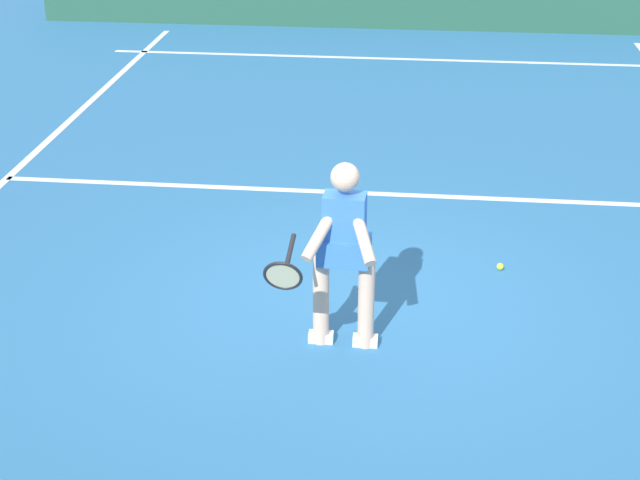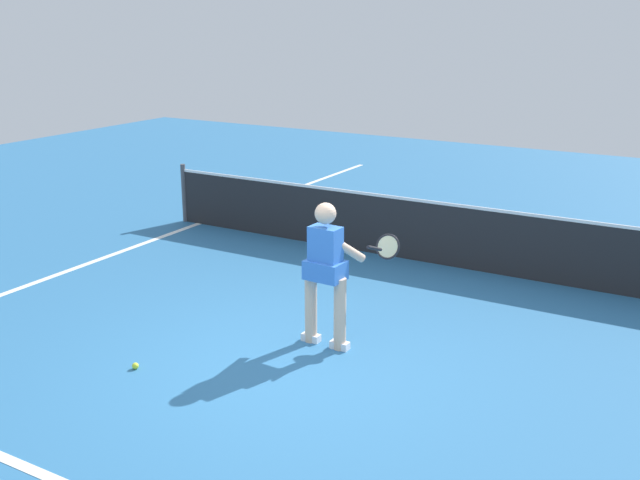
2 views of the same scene
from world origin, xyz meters
name	(u,v)px [view 1 (image 1 of 2)]	position (x,y,z in m)	size (l,w,h in m)	color
ground_plane	(355,305)	(0.00, 0.00, 0.00)	(27.86, 27.86, 0.00)	teal
baseline_marking	(393,59)	(0.00, -8.21, 0.00)	(9.36, 0.10, 0.01)	white
service_line_marking	(372,193)	(0.00, -2.49, 0.00)	(8.36, 0.10, 0.01)	white
tennis_player	(343,250)	(0.06, 0.67, 0.85)	(0.80, 0.92, 1.55)	beige
tennis_ball_near	(500,267)	(-1.29, -0.80, 0.03)	(0.07, 0.07, 0.07)	#D1E533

